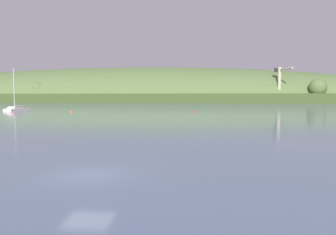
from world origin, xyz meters
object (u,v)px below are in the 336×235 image
object	(u,v)px
sailboat_midwater_white	(14,110)
mooring_buoy_off_fishing_boat	(71,112)
mooring_buoy_far_upstream	(13,114)
dockside_crane	(280,85)
mooring_buoy_midchannel	(194,112)

from	to	relation	value
sailboat_midwater_white	mooring_buoy_off_fishing_boat	distance (m)	19.00
mooring_buoy_off_fishing_boat	mooring_buoy_far_upstream	xyz separation A→B (m)	(-10.43, -8.75, 0.00)
mooring_buoy_far_upstream	mooring_buoy_off_fishing_boat	bearing A→B (deg)	40.00
sailboat_midwater_white	mooring_buoy_far_upstream	size ratio (longest dim) A/B	16.28
dockside_crane	mooring_buoy_off_fishing_boat	size ratio (longest dim) A/B	26.81
dockside_crane	mooring_buoy_midchannel	xyz separation A→B (m)	(-50.84, -122.06, -11.17)
dockside_crane	mooring_buoy_off_fishing_boat	xyz separation A→B (m)	(-82.33, -127.42, -11.17)
sailboat_midwater_white	dockside_crane	bearing A→B (deg)	153.04
sailboat_midwater_white	mooring_buoy_midchannel	world-z (taller)	sailboat_midwater_white
dockside_crane	sailboat_midwater_white	size ratio (longest dim) A/B	1.68
mooring_buoy_far_upstream	sailboat_midwater_white	bearing A→B (deg)	119.71
sailboat_midwater_white	mooring_buoy_off_fishing_boat	xyz separation A→B (m)	(18.31, -5.07, -0.17)
sailboat_midwater_white	mooring_buoy_far_upstream	xyz separation A→B (m)	(7.89, -13.82, -0.17)
dockside_crane	mooring_buoy_far_upstream	bearing A→B (deg)	-50.93
sailboat_midwater_white	mooring_buoy_midchannel	size ratio (longest dim) A/B	20.52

